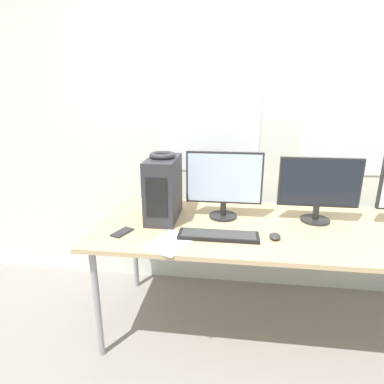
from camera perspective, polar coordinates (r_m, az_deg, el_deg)
name	(u,v)px	position (r m, az deg, el deg)	size (l,w,h in m)	color
ground_plane	(287,384)	(2.21, 16.46, -29.93)	(14.00, 14.00, 0.00)	gray
wall_back	(281,126)	(2.58, 15.57, 11.21)	(8.00, 0.07, 2.70)	silver
desk	(286,233)	(2.16, 16.32, -6.99)	(2.44, 0.93, 0.78)	tan
pc_tower	(163,189)	(2.14, -5.11, 0.61)	(0.19, 0.39, 0.42)	#2D2D33
headphones	(162,155)	(2.09, -5.27, 6.55)	(0.17, 0.17, 0.04)	#333338
monitor_main	(224,182)	(2.14, 5.71, 1.75)	(0.51, 0.19, 0.45)	black
monitor_right_near	(319,187)	(2.23, 21.65, 0.83)	(0.51, 0.19, 0.43)	black
keyboard	(218,235)	(1.92, 4.71, -7.71)	(0.48, 0.14, 0.02)	black
mouse	(275,236)	(1.95, 14.51, -7.63)	(0.07, 0.09, 0.03)	#2D2D2D
cell_phone	(122,232)	(2.02, -12.30, -7.02)	(0.12, 0.16, 0.01)	#232328
paper_sheet_left	(170,242)	(1.86, -3.94, -8.91)	(0.30, 0.35, 0.00)	white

